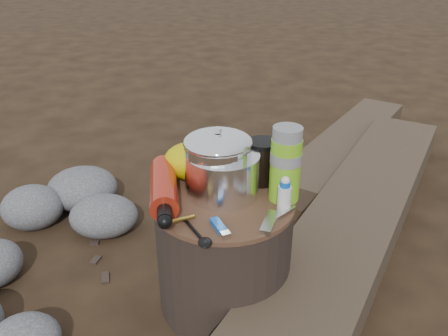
{
  "coord_description": "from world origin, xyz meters",
  "views": [
    {
      "loc": [
        -0.0,
        -1.13,
        1.06
      ],
      "look_at": [
        0.0,
        0.0,
        0.48
      ],
      "focal_mm": 36.6,
      "sensor_mm": 36.0,
      "label": 1
    }
  ],
  "objects_px": {
    "stump": "(224,253)",
    "camping_pot": "(218,163)",
    "fuel_bottle": "(164,187)",
    "travel_mug": "(262,162)",
    "log_main": "(360,212)",
    "thermos": "(285,164)"
  },
  "relations": [
    {
      "from": "stump",
      "to": "camping_pot",
      "type": "bearing_deg",
      "value": 109.61
    },
    {
      "from": "log_main",
      "to": "fuel_bottle",
      "type": "distance_m",
      "value": 0.88
    },
    {
      "from": "fuel_bottle",
      "to": "travel_mug",
      "type": "xyz_separation_m",
      "value": [
        0.29,
        0.1,
        0.03
      ]
    },
    {
      "from": "travel_mug",
      "to": "fuel_bottle",
      "type": "bearing_deg",
      "value": -160.44
    },
    {
      "from": "stump",
      "to": "log_main",
      "type": "relative_size",
      "value": 0.22
    },
    {
      "from": "log_main",
      "to": "camping_pot",
      "type": "relative_size",
      "value": 9.5
    },
    {
      "from": "fuel_bottle",
      "to": "travel_mug",
      "type": "relative_size",
      "value": 2.41
    },
    {
      "from": "travel_mug",
      "to": "stump",
      "type": "bearing_deg",
      "value": -136.11
    },
    {
      "from": "stump",
      "to": "travel_mug",
      "type": "distance_m",
      "value": 0.3
    },
    {
      "from": "fuel_bottle",
      "to": "thermos",
      "type": "relative_size",
      "value": 1.49
    },
    {
      "from": "stump",
      "to": "log_main",
      "type": "distance_m",
      "value": 0.68
    },
    {
      "from": "thermos",
      "to": "travel_mug",
      "type": "xyz_separation_m",
      "value": [
        -0.06,
        0.1,
        -0.04
      ]
    },
    {
      "from": "thermos",
      "to": "fuel_bottle",
      "type": "bearing_deg",
      "value": -179.42
    },
    {
      "from": "stump",
      "to": "log_main",
      "type": "height_order",
      "value": "stump"
    },
    {
      "from": "camping_pot",
      "to": "fuel_bottle",
      "type": "bearing_deg",
      "value": -166.02
    },
    {
      "from": "fuel_bottle",
      "to": "thermos",
      "type": "distance_m",
      "value": 0.35
    },
    {
      "from": "stump",
      "to": "camping_pot",
      "type": "height_order",
      "value": "camping_pot"
    },
    {
      "from": "thermos",
      "to": "travel_mug",
      "type": "height_order",
      "value": "thermos"
    },
    {
      "from": "fuel_bottle",
      "to": "travel_mug",
      "type": "bearing_deg",
      "value": 12.17
    },
    {
      "from": "stump",
      "to": "camping_pot",
      "type": "distance_m",
      "value": 0.29
    },
    {
      "from": "fuel_bottle",
      "to": "log_main",
      "type": "bearing_deg",
      "value": 21.11
    },
    {
      "from": "travel_mug",
      "to": "camping_pot",
      "type": "bearing_deg",
      "value": -154.37
    }
  ]
}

